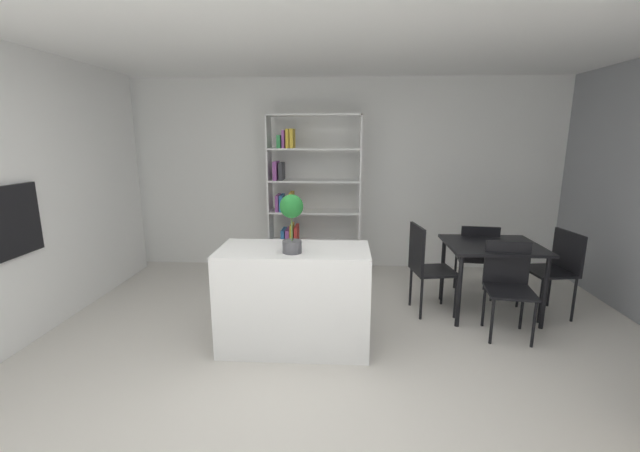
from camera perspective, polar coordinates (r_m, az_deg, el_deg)
The scene contains 12 objects.
ground_plane at distance 3.34m, azimuth -1.61°, elevation -21.20°, with size 9.05×9.05×0.00m, color beige.
ceiling_slab at distance 2.90m, azimuth -1.97°, elevation 28.68°, with size 6.58×6.06×0.06m.
back_partition at distance 5.80m, azimuth 0.84°, elevation 7.13°, with size 6.58×0.06×2.63m, color white.
built_in_oven at distance 4.36m, azimuth -37.03°, elevation 0.58°, with size 0.06×0.57×0.62m.
kitchen_island at distance 3.67m, azimuth -3.58°, elevation -9.97°, with size 1.30×0.64×0.90m, color white.
potted_plant_on_island at distance 3.33m, azimuth -3.98°, elevation 1.22°, with size 0.19×0.19×0.49m.
open_bookshelf at distance 5.50m, azimuth -2.12°, elevation 3.85°, with size 1.23×0.35×2.13m.
dining_table at distance 4.60m, azimuth 22.92°, elevation -3.41°, with size 0.93×0.81×0.76m.
dining_chair_near at distance 4.26m, azimuth 24.81°, elevation -6.89°, with size 0.46×0.47×0.88m.
dining_chair_island_side at distance 4.43m, azimuth 14.46°, elevation -4.89°, with size 0.48×0.47×0.95m.
dining_chair_window_side at distance 4.91m, azimuth 30.22°, elevation -4.67°, with size 0.48×0.50×0.89m.
dining_chair_far at distance 5.03m, azimuth 21.05°, elevation -3.67°, with size 0.45×0.46×0.87m.
Camera 1 is at (0.25, -2.77, 1.85)m, focal length 22.89 mm.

